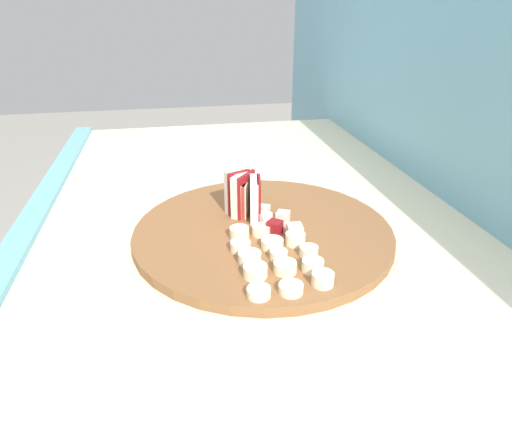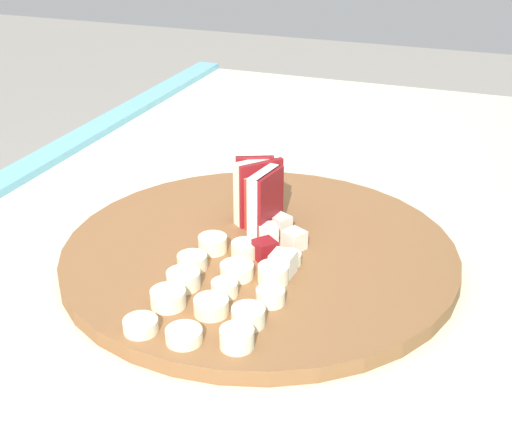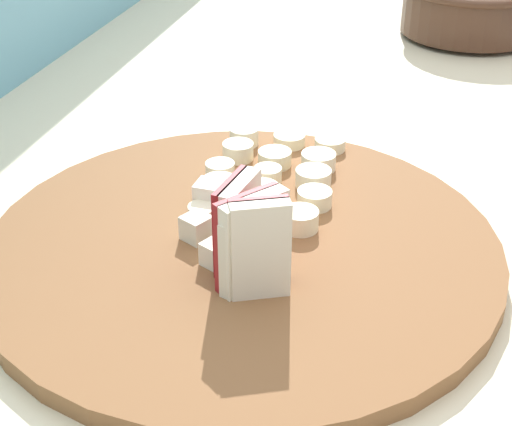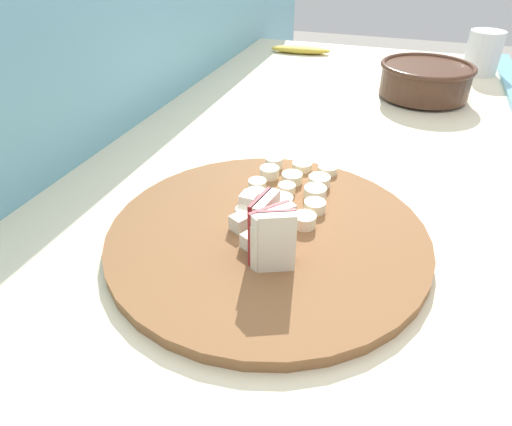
{
  "view_description": "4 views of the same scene",
  "coord_description": "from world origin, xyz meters",
  "views": [
    {
      "loc": [
        0.39,
        -0.1,
        1.17
      ],
      "look_at": [
        -0.21,
        0.02,
        0.88
      ],
      "focal_mm": 31.27,
      "sensor_mm": 36.0,
      "label": 1
    },
    {
      "loc": [
        0.39,
        0.22,
        1.2
      ],
      "look_at": [
        -0.18,
        0.0,
        0.9
      ],
      "focal_mm": 50.06,
      "sensor_mm": 36.0,
      "label": 2
    },
    {
      "loc": [
        -0.59,
        -0.1,
        1.17
      ],
      "look_at": [
        -0.17,
        0.0,
        0.91
      ],
      "focal_mm": 52.68,
      "sensor_mm": 36.0,
      "label": 3
    },
    {
      "loc": [
        -0.56,
        -0.11,
        1.18
      ],
      "look_at": [
        -0.14,
        0.04,
        0.89
      ],
      "focal_mm": 31.84,
      "sensor_mm": 36.0,
      "label": 4
    }
  ],
  "objects": [
    {
      "name": "apple_dice_pile",
      "position": [
        -0.15,
        0.04,
        0.89
      ],
      "size": [
        0.1,
        0.05,
        0.02
      ],
      "color": "#EFE5CC",
      "rests_on": "cutting_board"
    },
    {
      "name": "ceramic_bowl",
      "position": [
        0.41,
        -0.14,
        0.9
      ],
      "size": [
        0.18,
        0.18,
        0.07
      ],
      "color": "#4C2D1E",
      "rests_on": "tiled_countertop"
    },
    {
      "name": "banana_slice_rows",
      "position": [
        -0.07,
        0.01,
        0.89
      ],
      "size": [
        0.16,
        0.11,
        0.02
      ],
      "color": "beige",
      "rests_on": "cutting_board"
    },
    {
      "name": "cutting_board",
      "position": [
        -0.16,
        0.02,
        0.87
      ],
      "size": [
        0.37,
        0.37,
        0.01
      ],
      "primitive_type": "cylinder",
      "color": "brown",
      "rests_on": "tiled_countertop"
    },
    {
      "name": "apple_wedge_fan",
      "position": [
        -0.2,
        -0.0,
        0.91
      ],
      "size": [
        0.07,
        0.05,
        0.07
      ],
      "color": "maroon",
      "rests_on": "cutting_board"
    }
  ]
}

